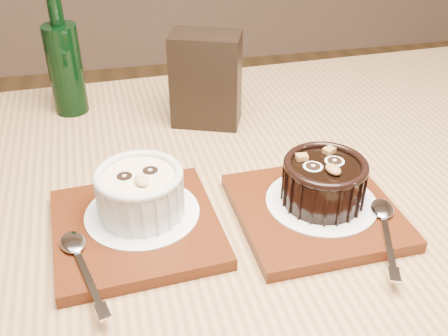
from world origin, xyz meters
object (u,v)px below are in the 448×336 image
Objects in this scene: tray_left at (136,228)px; green_bottle at (65,66)px; condiment_stand at (206,80)px; ramekin_white at (140,191)px; tray_right at (315,211)px; table at (226,256)px; ramekin_dark at (324,180)px.

green_bottle reaches higher than tray_left.
tray_left is at bearing -76.56° from green_bottle.
condiment_stand is 0.22m from green_bottle.
ramekin_white is 0.20m from tray_right.
table is 12.83× the size of ramekin_dark.
tray_left is 0.34m from green_bottle.
tray_left is at bearing -161.87° from table.
tray_right is 1.29× the size of condiment_stand.
green_bottle is at bearing 123.06° from table.
ramekin_dark is at bearing -23.01° from table.
ramekin_white is at bearing 162.55° from ramekin_dark.
green_bottle is at bearing 103.44° from tray_left.
green_bottle is (-0.20, 0.08, 0.01)m from condiment_stand.
ramekin_dark reaches higher than tray_left.
ramekin_dark is 0.49× the size of green_bottle.
ramekin_dark is at bearing -2.14° from tray_left.
table is 0.26m from condiment_stand.
tray_left is 0.04m from ramekin_white.
tray_right is at bearing -159.04° from ramekin_dark.
ramekin_dark is (0.21, -0.02, -0.00)m from ramekin_white.
ramekin_white is 0.50× the size of green_bottle.
condiment_stand is at bearing 107.44° from tray_right.
condiment_stand is at bearing 62.58° from tray_left.
ramekin_white is 0.33m from green_bottle.
tray_right is 0.28m from condiment_stand.
ramekin_dark is 0.27m from condiment_stand.
ramekin_dark is at bearing -70.39° from condiment_stand.
green_bottle is at bearing 157.68° from condiment_stand.
green_bottle is at bearing 120.12° from ramekin_dark.
tray_right is at bearing -27.56° from table.
ramekin_white is (-0.10, -0.02, 0.14)m from table.
table is 0.18m from ramekin_dark.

